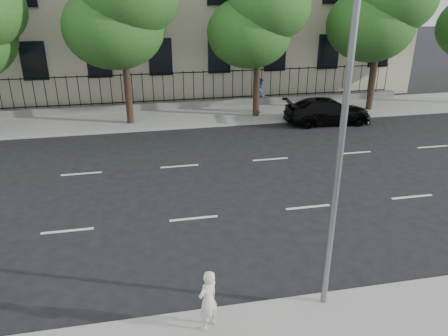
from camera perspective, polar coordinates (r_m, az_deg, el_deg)
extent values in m
plane|color=black|center=(12.46, -2.42, -12.24)|extent=(120.00, 120.00, 0.00)
cube|color=gray|center=(25.12, -7.49, 6.53)|extent=(60.00, 4.00, 0.15)
cube|color=slate|center=(26.68, -7.81, 8.12)|extent=(30.00, 0.50, 0.40)
cube|color=black|center=(26.60, -7.84, 8.74)|extent=(28.80, 0.05, 0.05)
cube|color=black|center=(26.25, -8.03, 12.12)|extent=(28.80, 0.05, 0.05)
cylinder|color=slate|center=(9.23, 15.02, 2.93)|extent=(0.14, 0.14, 8.00)
cylinder|color=#382619|center=(23.86, -12.42, 9.62)|extent=(0.36, 0.36, 3.32)
ellipsoid|color=#2C511B|center=(23.65, -14.14, 17.44)|extent=(5.13, 5.13, 4.21)
cylinder|color=#382619|center=(24.75, 4.25, 10.28)|extent=(0.36, 0.36, 3.08)
ellipsoid|color=#2C511B|center=(24.44, 3.33, 17.23)|extent=(4.56, 4.56, 3.74)
ellipsoid|color=#2C511B|center=(24.10, 5.93, 20.22)|extent=(4.32, 4.32, 3.55)
cylinder|color=#382619|center=(27.41, 18.77, 10.56)|extent=(0.36, 0.36, 3.22)
ellipsoid|color=#2C511B|center=(27.02, 18.57, 17.27)|extent=(4.94, 4.94, 4.06)
imported|color=black|center=(24.66, 13.37, 7.26)|extent=(4.82, 2.14, 1.38)
imported|color=beige|center=(9.85, -2.10, -16.85)|extent=(0.64, 0.61, 1.47)
imported|color=navy|center=(25.69, 4.64, 9.48)|extent=(0.96, 1.11, 1.97)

